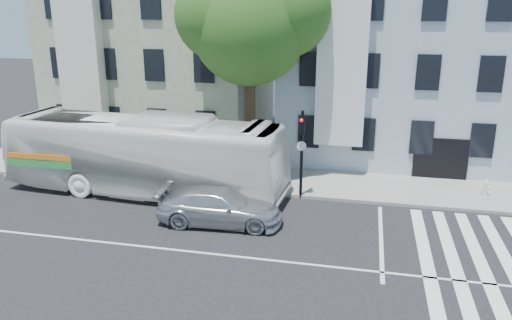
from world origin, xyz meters
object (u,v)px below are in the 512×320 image
(bus, at_px, (144,155))
(fire_hydrant, at_px, (486,187))
(traffic_signal, at_px, (302,143))
(sedan, at_px, (220,206))

(bus, height_order, fire_hydrant, bus)
(traffic_signal, xyz_separation_m, fire_hydrant, (8.22, 1.95, -2.11))
(fire_hydrant, bearing_deg, bus, -170.05)
(fire_hydrant, bearing_deg, sedan, -154.30)
(bus, height_order, sedan, bus)
(bus, distance_m, traffic_signal, 7.27)
(fire_hydrant, bearing_deg, traffic_signal, -166.64)
(sedan, height_order, traffic_signal, traffic_signal)
(traffic_signal, bearing_deg, bus, -179.52)
(bus, xyz_separation_m, traffic_signal, (7.19, 0.75, 0.77))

